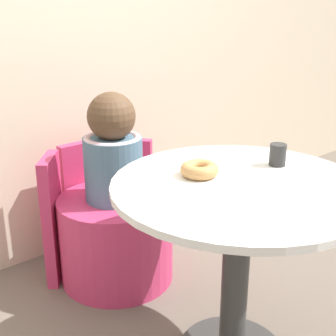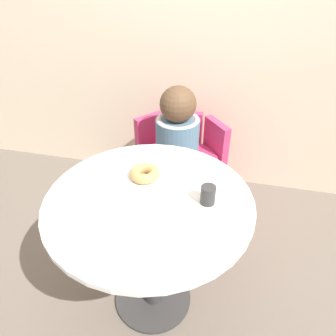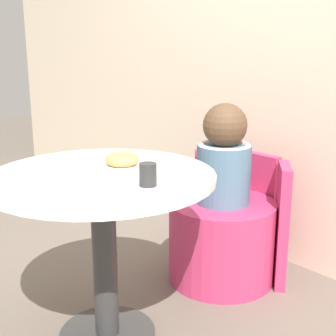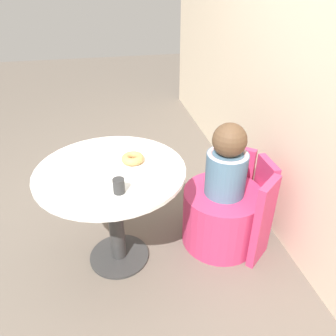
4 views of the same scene
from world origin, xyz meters
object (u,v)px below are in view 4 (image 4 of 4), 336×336
tub_chair (221,216)px  donut (133,159)px  cup (119,186)px  child_figure (227,163)px  round_table (113,192)px

tub_chair → donut: bearing=-93.1°
tub_chair → cup: (0.26, -0.69, 0.53)m
child_figure → cup: 0.74m
tub_chair → child_figure: child_figure is taller
round_table → tub_chair: bearing=92.0°
round_table → cup: cup is taller
tub_chair → donut: size_ratio=4.01×
round_table → child_figure: size_ratio=1.77×
round_table → cup: size_ratio=10.78×
donut → cup: cup is taller
child_figure → cup: child_figure is taller
round_table → tub_chair: 0.80m
child_figure → donut: 0.59m
donut → cup: bearing=-19.6°
tub_chair → cup: 0.91m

